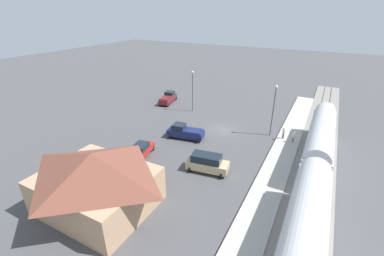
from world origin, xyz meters
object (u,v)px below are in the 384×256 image
(light_pole_near_platform, at_px, (274,105))
(passenger_train, at_px, (314,175))
(pickup_maroon, at_px, (168,98))
(suv_tan, at_px, (207,163))
(pedestrian_on_platform, at_px, (294,136))
(sedan_red, at_px, (141,150))
(pedestrian_waiting_far, at_px, (284,132))
(light_pole_lot_center, at_px, (193,86))
(pickup_navy, at_px, (185,132))
(station_building, at_px, (96,179))

(light_pole_near_platform, bearing_deg, passenger_train, 117.81)
(passenger_train, bearing_deg, pickup_maroon, -32.55)
(suv_tan, bearing_deg, passenger_train, -178.02)
(pedestrian_on_platform, xyz_separation_m, light_pole_near_platform, (3.51, -1.44, 3.64))
(passenger_train, distance_m, sedan_red, 20.43)
(passenger_train, bearing_deg, light_pole_near_platform, -62.19)
(sedan_red, bearing_deg, passenger_train, -176.38)
(passenger_train, bearing_deg, sedan_red, 3.62)
(pedestrian_waiting_far, height_order, pickup_maroon, pickup_maroon)
(passenger_train, relative_size, pedestrian_on_platform, 19.92)
(passenger_train, relative_size, sedan_red, 7.14)
(pedestrian_waiting_far, bearing_deg, light_pole_lot_center, -14.25)
(sedan_red, bearing_deg, pedestrian_waiting_far, -139.26)
(pickup_navy, bearing_deg, station_building, 89.29)
(suv_tan, distance_m, light_pole_near_platform, 14.49)
(pedestrian_waiting_far, distance_m, light_pole_lot_center, 18.22)
(passenger_train, height_order, pedestrian_on_platform, passenger_train)
(station_building, height_order, pickup_maroon, station_building)
(pickup_maroon, bearing_deg, sedan_red, 113.27)
(pedestrian_on_platform, height_order, pickup_maroon, pickup_maroon)
(sedan_red, bearing_deg, light_pole_near_platform, -133.60)
(passenger_train, bearing_deg, light_pole_lot_center, -36.73)
(light_pole_near_platform, bearing_deg, light_pole_lot_center, -13.25)
(pedestrian_on_platform, bearing_deg, light_pole_near_platform, -22.29)
(pedestrian_on_platform, xyz_separation_m, light_pole_lot_center, (18.82, -5.04, 3.51))
(suv_tan, relative_size, light_pole_near_platform, 0.65)
(light_pole_lot_center, bearing_deg, pickup_maroon, -15.58)
(pedestrian_on_platform, height_order, pedestrian_waiting_far, same)
(station_building, height_order, suv_tan, station_building)
(pedestrian_waiting_far, bearing_deg, station_building, 59.82)
(light_pole_lot_center, bearing_deg, pedestrian_waiting_far, 165.75)
(station_building, bearing_deg, passenger_train, -149.35)
(sedan_red, bearing_deg, station_building, 103.77)
(pedestrian_waiting_far, bearing_deg, pedestrian_on_platform, 156.69)
(pedestrian_on_platform, distance_m, pickup_navy, 15.52)
(station_building, relative_size, pedestrian_waiting_far, 6.36)
(pedestrian_on_platform, relative_size, light_pole_near_platform, 0.22)
(station_building, xyz_separation_m, pickup_navy, (-0.20, -16.61, -2.03))
(pedestrian_waiting_far, relative_size, light_pole_lot_center, 0.23)
(pickup_maroon, bearing_deg, pickup_navy, 131.43)
(passenger_train, xyz_separation_m, sedan_red, (20.30, 1.28, -1.98))
(pickup_navy, bearing_deg, light_pole_lot_center, -67.79)
(sedan_red, distance_m, light_pole_near_platform, 19.99)
(suv_tan, height_order, light_pole_near_platform, light_pole_near_platform)
(passenger_train, relative_size, station_building, 3.13)
(station_building, height_order, sedan_red, station_building)
(suv_tan, bearing_deg, pedestrian_waiting_far, -117.34)
(station_building, distance_m, pickup_maroon, 31.00)
(station_building, distance_m, pickup_navy, 16.73)
(pedestrian_on_platform, bearing_deg, pickup_navy, 20.79)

